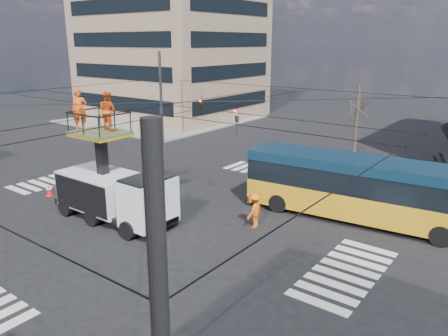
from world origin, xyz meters
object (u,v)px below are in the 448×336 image
traffic_cone (49,190)px  worker_ground (81,185)px  utility_truck (114,181)px  city_bus (366,189)px  flagger (255,210)px

traffic_cone → worker_ground: (2.17, 0.72, 0.57)m
utility_truck → worker_ground: bearing=169.3°
utility_truck → traffic_cone: bearing=179.7°
city_bus → utility_truck: bearing=-149.1°
worker_ground → flagger: (10.00, 2.78, -0.03)m
utility_truck → flagger: 7.14m
worker_ground → flagger: 10.38m
city_bus → flagger: bearing=-140.6°
traffic_cone → utility_truck: bearing=0.1°
city_bus → flagger: 5.74m
traffic_cone → flagger: (12.17, 3.50, 0.55)m
utility_truck → traffic_cone: (-6.05, -0.01, -1.76)m
worker_ground → traffic_cone: bearing=125.9°
utility_truck → worker_ground: size_ratio=3.82×
utility_truck → flagger: bearing=29.3°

